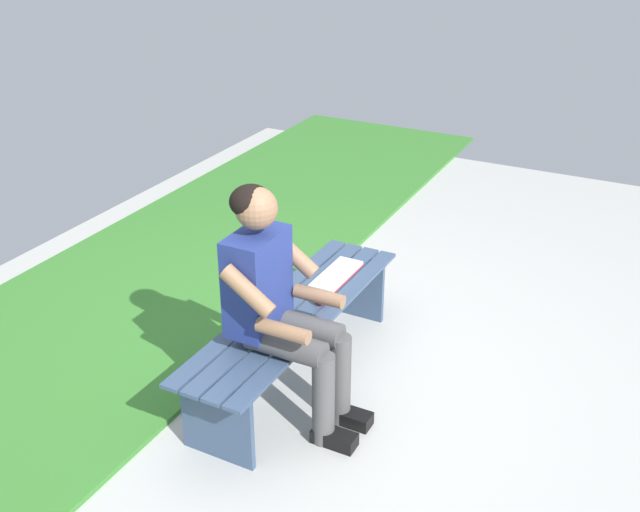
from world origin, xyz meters
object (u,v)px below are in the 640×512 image
person_seated (279,300)px  apple (321,298)px  book_open (336,275)px  bench_near (295,325)px

person_seated → apple: (-0.43, 0.00, -0.21)m
person_seated → apple: bearing=179.9°
apple → person_seated: bearing=-0.1°
person_seated → book_open: person_seated is taller
bench_near → person_seated: person_seated is taller
bench_near → apple: size_ratio=21.42×
bench_near → person_seated: bearing=16.9°
book_open → bench_near: bearing=-3.9°
apple → book_open: apple is taller
bench_near → book_open: book_open is taller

